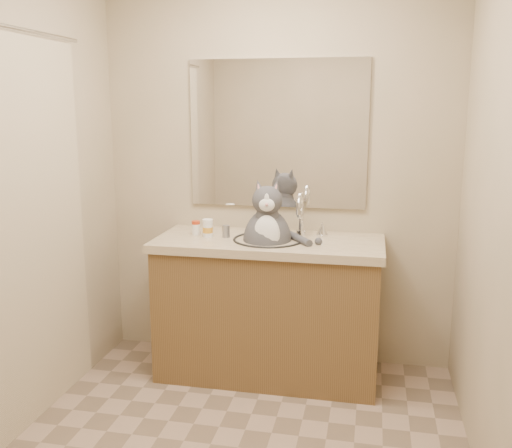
{
  "coord_description": "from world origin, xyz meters",
  "views": [
    {
      "loc": [
        0.59,
        -2.25,
        1.62
      ],
      "look_at": [
        -0.01,
        0.65,
        1.01
      ],
      "focal_mm": 40.0,
      "sensor_mm": 36.0,
      "label": 1
    }
  ],
  "objects_px": {
    "cat": "(268,236)",
    "pill_bottle_redcap": "(196,228)",
    "pill_bottle_orange": "(208,228)",
    "grey_canister": "(226,231)"
  },
  "relations": [
    {
      "from": "pill_bottle_redcap",
      "to": "grey_canister",
      "type": "height_order",
      "value": "pill_bottle_redcap"
    },
    {
      "from": "pill_bottle_orange",
      "to": "pill_bottle_redcap",
      "type": "bearing_deg",
      "value": 156.25
    },
    {
      "from": "cat",
      "to": "pill_bottle_redcap",
      "type": "relative_size",
      "value": 6.6
    },
    {
      "from": "pill_bottle_redcap",
      "to": "grey_canister",
      "type": "bearing_deg",
      "value": -7.99
    },
    {
      "from": "cat",
      "to": "pill_bottle_orange",
      "type": "height_order",
      "value": "cat"
    },
    {
      "from": "pill_bottle_redcap",
      "to": "pill_bottle_orange",
      "type": "distance_m",
      "value": 0.09
    },
    {
      "from": "pill_bottle_orange",
      "to": "grey_canister",
      "type": "bearing_deg",
      "value": 5.22
    },
    {
      "from": "cat",
      "to": "grey_canister",
      "type": "distance_m",
      "value": 0.26
    },
    {
      "from": "cat",
      "to": "pill_bottle_orange",
      "type": "relative_size",
      "value": 5.32
    },
    {
      "from": "cat",
      "to": "pill_bottle_orange",
      "type": "xyz_separation_m",
      "value": [
        -0.37,
        0.02,
        0.03
      ]
    }
  ]
}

